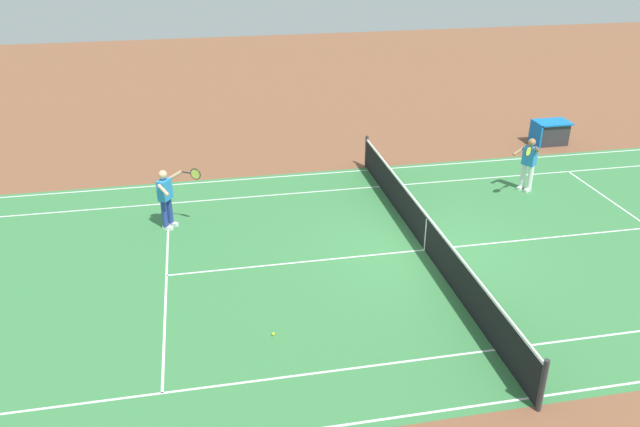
{
  "coord_description": "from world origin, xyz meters",
  "views": [
    {
      "loc": [
        5.34,
        13.4,
        7.9
      ],
      "look_at": [
        2.55,
        -0.77,
        0.9
      ],
      "focal_mm": 35.96,
      "sensor_mm": 36.0,
      "label": 1
    }
  ],
  "objects_px": {
    "tennis_net": "(426,233)",
    "tennis_player_near": "(167,196)",
    "tennis_player_far": "(529,162)",
    "equipment_cart_tarped": "(550,132)",
    "tennis_ball": "(273,334)"
  },
  "relations": [
    {
      "from": "tennis_player_near",
      "to": "tennis_player_far",
      "type": "distance_m",
      "value": 10.63
    },
    {
      "from": "tennis_player_near",
      "to": "tennis_player_far",
      "type": "bearing_deg",
      "value": -177.65
    },
    {
      "from": "tennis_player_near",
      "to": "tennis_player_far",
      "type": "xyz_separation_m",
      "value": [
        -10.62,
        -0.44,
        0.0
      ]
    },
    {
      "from": "tennis_player_far",
      "to": "equipment_cart_tarped",
      "type": "distance_m",
      "value": 4.7
    },
    {
      "from": "tennis_net",
      "to": "tennis_ball",
      "type": "distance_m",
      "value": 5.09
    },
    {
      "from": "tennis_net",
      "to": "tennis_player_near",
      "type": "distance_m",
      "value": 6.86
    },
    {
      "from": "tennis_net",
      "to": "tennis_player_far",
      "type": "distance_m",
      "value": 5.23
    },
    {
      "from": "tennis_net",
      "to": "tennis_player_far",
      "type": "relative_size",
      "value": 6.89
    },
    {
      "from": "tennis_net",
      "to": "tennis_player_near",
      "type": "xyz_separation_m",
      "value": [
        6.35,
        -2.56,
        0.44
      ]
    },
    {
      "from": "tennis_net",
      "to": "equipment_cart_tarped",
      "type": "relative_size",
      "value": 9.36
    },
    {
      "from": "tennis_ball",
      "to": "equipment_cart_tarped",
      "type": "height_order",
      "value": "equipment_cart_tarped"
    },
    {
      "from": "tennis_player_near",
      "to": "equipment_cart_tarped",
      "type": "height_order",
      "value": "tennis_player_near"
    },
    {
      "from": "tennis_net",
      "to": "equipment_cart_tarped",
      "type": "height_order",
      "value": "tennis_net"
    },
    {
      "from": "tennis_player_near",
      "to": "equipment_cart_tarped",
      "type": "bearing_deg",
      "value": -162.86
    },
    {
      "from": "tennis_player_far",
      "to": "tennis_ball",
      "type": "distance_m",
      "value": 10.32
    }
  ]
}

